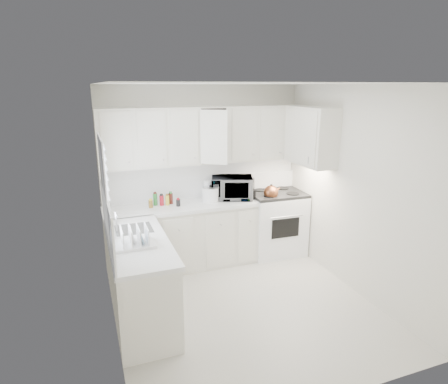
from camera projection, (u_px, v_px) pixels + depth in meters
name	position (u px, v px, depth m)	size (l,w,h in m)	color
floor	(244.00, 305.00, 4.66)	(3.20, 3.20, 0.00)	beige
ceiling	(247.00, 84.00, 3.96)	(3.20, 3.20, 0.00)	white
wall_back	(203.00, 174.00, 5.76)	(3.00, 3.00, 0.00)	silver
wall_front	(330.00, 262.00, 2.87)	(3.00, 3.00, 0.00)	silver
wall_left	(107.00, 219.00, 3.81)	(3.20, 3.20, 0.00)	silver
wall_right	(355.00, 191.00, 4.81)	(3.20, 3.20, 0.00)	silver
window_blinds	(105.00, 186.00, 4.07)	(0.06, 0.96, 1.06)	white
lower_cabinets_back	(185.00, 237.00, 5.58)	(2.22, 0.60, 0.90)	beige
lower_cabinets_left	(140.00, 281.00, 4.32)	(0.60, 1.60, 0.90)	beige
countertop_back	(184.00, 206.00, 5.45)	(2.24, 0.64, 0.05)	silver
countertop_left	(138.00, 242.00, 4.20)	(0.64, 1.62, 0.05)	silver
backsplash_back	(204.00, 179.00, 5.77)	(2.98, 0.02, 0.55)	white
backsplash_left	(108.00, 219.00, 4.01)	(0.02, 1.60, 0.55)	white
upper_cabinets_back	(206.00, 163.00, 5.56)	(3.00, 0.33, 0.80)	beige
upper_cabinets_right	(309.00, 164.00, 5.45)	(0.33, 0.90, 0.80)	beige
sink	(133.00, 219.00, 4.47)	(0.42, 0.38, 0.30)	gray
stove	(276.00, 214.00, 6.00)	(0.83, 0.68, 1.27)	white
tea_kettle	(271.00, 191.00, 5.68)	(0.27, 0.23, 0.25)	brown
frying_pan	(282.00, 190.00, 6.11)	(0.25, 0.43, 0.04)	black
microwave	(232.00, 185.00, 5.68)	(0.60, 0.33, 0.41)	gray
rice_cooker	(210.00, 193.00, 5.56)	(0.24, 0.24, 0.24)	white
paper_towel	(208.00, 190.00, 5.71)	(0.12, 0.12, 0.27)	white
utensil_crock	(253.00, 188.00, 5.67)	(0.11, 0.11, 0.33)	black
dish_rack	(133.00, 235.00, 4.00)	(0.43, 0.32, 0.23)	white
spice_left_0	(150.00, 201.00, 5.39)	(0.06, 0.06, 0.13)	brown
spice_left_1	(156.00, 202.00, 5.33)	(0.06, 0.06, 0.13)	#297C31
spice_left_2	(160.00, 200.00, 5.44)	(0.06, 0.06, 0.13)	#A31523
spice_left_3	(167.00, 201.00, 5.38)	(0.06, 0.06, 0.13)	gold
spice_left_4	(171.00, 199.00, 5.49)	(0.06, 0.06, 0.13)	#4F1D16
spice_left_5	(177.00, 200.00, 5.43)	(0.06, 0.06, 0.13)	black
sauce_right_0	(242.00, 189.00, 5.89)	(0.06, 0.06, 0.19)	#A31523
sauce_right_1	(247.00, 190.00, 5.86)	(0.06, 0.06, 0.19)	gold
sauce_right_2	(249.00, 188.00, 5.93)	(0.06, 0.06, 0.19)	#4F1D16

